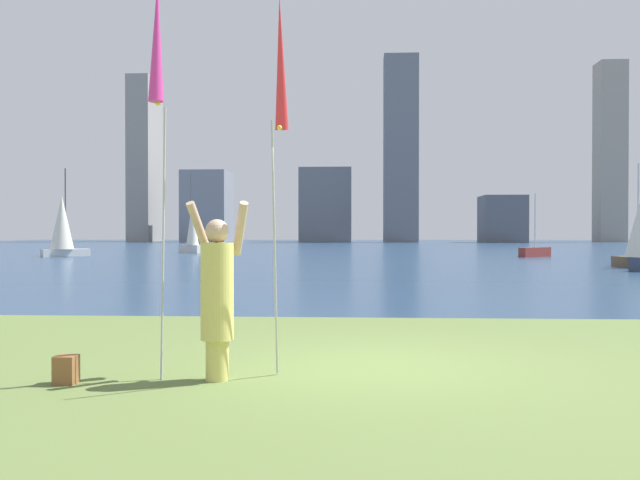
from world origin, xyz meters
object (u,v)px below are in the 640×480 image
Objects in this scene: sailboat_5 at (62,227)px; sailboat_6 at (535,251)px; bag at (66,370)px; sailboat_4 at (192,229)px; person at (217,292)px; kite_flag_left at (157,49)px; kite_flag_right at (280,71)px.

sailboat_6 is (29.76, 1.15, -1.55)m from sailboat_5.
sailboat_4 reaches higher than bag.
sailboat_4 is at bearing 48.25° from sailboat_5.
sailboat_6 is (12.51, 36.84, -0.61)m from person.
sailboat_5 reaches higher than bag.
sailboat_6 is (13.12, 36.97, -3.20)m from kite_flag_left.
sailboat_5 is (-6.54, -7.33, 0.11)m from sailboat_4.
bag is 39.27m from sailboat_5.
kite_flag_right is 14.52× the size of bag.
sailboat_6 reaches higher than bag.
sailboat_6 is at bearing 71.80° from kite_flag_right.
kite_flag_right is at bearing 32.45° from kite_flag_left.
person is 39.65m from sailboat_5.
person is at bearing 9.62° from bag.
sailboat_5 reaches higher than sailboat_6.
sailboat_5 is (-17.25, 35.69, 0.94)m from person.
kite_flag_left reaches higher than bag.
kite_flag_left is at bearing -109.55° from sailboat_6.
kite_flag_left is 14.55× the size of bag.
person is 38.91m from sailboat_6.
sailboat_4 reaches higher than sailboat_5.
bag is (-1.56, -0.26, -0.81)m from person.
bag is at bearing -66.42° from sailboat_5.
bag is at bearing -110.77° from sailboat_6.
kite_flag_right is at bearing 22.80° from bag.
sailboat_6 is (11.90, 36.19, -3.13)m from kite_flag_right.
kite_flag_right reaches higher than person.
kite_flag_left is 39.53m from sailboat_5.
sailboat_5 is (-15.69, 35.95, 1.75)m from bag.
sailboat_5 is 1.41× the size of sailboat_6.
sailboat_5 is at bearing 117.02° from kite_flag_right.
sailboat_5 is 29.83m from sailboat_6.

